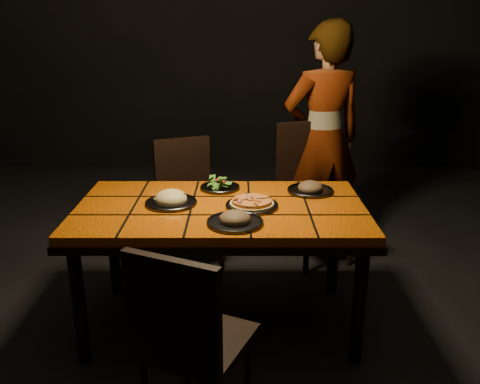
{
  "coord_description": "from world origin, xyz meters",
  "views": [
    {
      "loc": [
        0.11,
        -2.66,
        1.72
      ],
      "look_at": [
        0.11,
        0.02,
        0.82
      ],
      "focal_mm": 38.0,
      "sensor_mm": 36.0,
      "label": 1
    }
  ],
  "objects_px": {
    "chair_near": "(187,335)",
    "diner": "(323,140)",
    "chair_far_left": "(187,194)",
    "plate_pizza": "(252,204)",
    "chair_far_right": "(312,182)",
    "plate_pasta": "(171,200)",
    "dining_table": "(221,218)"
  },
  "relations": [
    {
      "from": "chair_far_right",
      "to": "plate_pizza",
      "type": "distance_m",
      "value": 1.1
    },
    {
      "from": "chair_far_right",
      "to": "plate_pasta",
      "type": "bearing_deg",
      "value": -157.49
    },
    {
      "from": "plate_pasta",
      "to": "dining_table",
      "type": "bearing_deg",
      "value": -3.9
    },
    {
      "from": "dining_table",
      "to": "diner",
      "type": "height_order",
      "value": "diner"
    },
    {
      "from": "plate_pizza",
      "to": "plate_pasta",
      "type": "bearing_deg",
      "value": 173.96
    },
    {
      "from": "chair_far_right",
      "to": "plate_pizza",
      "type": "xyz_separation_m",
      "value": [
        -0.47,
        -0.98,
        0.18
      ]
    },
    {
      "from": "chair_near",
      "to": "diner",
      "type": "xyz_separation_m",
      "value": [
        0.84,
        2.01,
        0.35
      ]
    },
    {
      "from": "chair_far_left",
      "to": "plate_pizza",
      "type": "xyz_separation_m",
      "value": [
        0.45,
        -0.88,
        0.24
      ]
    },
    {
      "from": "chair_near",
      "to": "plate_pizza",
      "type": "distance_m",
      "value": 0.95
    },
    {
      "from": "chair_far_left",
      "to": "plate_pizza",
      "type": "distance_m",
      "value": 1.01
    },
    {
      "from": "dining_table",
      "to": "chair_far_left",
      "type": "relative_size",
      "value": 1.75
    },
    {
      "from": "diner",
      "to": "plate_pasta",
      "type": "height_order",
      "value": "diner"
    },
    {
      "from": "dining_table",
      "to": "chair_near",
      "type": "distance_m",
      "value": 0.92
    },
    {
      "from": "chair_far_left",
      "to": "dining_table",
      "type": "bearing_deg",
      "value": -94.38
    },
    {
      "from": "dining_table",
      "to": "plate_pasta",
      "type": "relative_size",
      "value": 5.58
    },
    {
      "from": "chair_near",
      "to": "plate_pasta",
      "type": "relative_size",
      "value": 3.12
    },
    {
      "from": "plate_pizza",
      "to": "plate_pasta",
      "type": "distance_m",
      "value": 0.45
    },
    {
      "from": "chair_far_right",
      "to": "chair_near",
      "type": "bearing_deg",
      "value": -134.9
    },
    {
      "from": "plate_pizza",
      "to": "chair_far_right",
      "type": "bearing_deg",
      "value": 64.46
    },
    {
      "from": "plate_pizza",
      "to": "plate_pasta",
      "type": "xyz_separation_m",
      "value": [
        -0.45,
        0.05,
        0.01
      ]
    },
    {
      "from": "plate_pizza",
      "to": "diner",
      "type": "bearing_deg",
      "value": 63.72
    },
    {
      "from": "chair_near",
      "to": "plate_pizza",
      "type": "bearing_deg",
      "value": -83.42
    },
    {
      "from": "dining_table",
      "to": "plate_pasta",
      "type": "xyz_separation_m",
      "value": [
        -0.28,
        0.02,
        0.1
      ]
    },
    {
      "from": "dining_table",
      "to": "chair_far_left",
      "type": "bearing_deg",
      "value": 108.16
    },
    {
      "from": "diner",
      "to": "plate_pasta",
      "type": "relative_size",
      "value": 6.02
    },
    {
      "from": "dining_table",
      "to": "plate_pasta",
      "type": "distance_m",
      "value": 0.3
    },
    {
      "from": "chair_far_left",
      "to": "chair_far_right",
      "type": "xyz_separation_m",
      "value": [
        0.92,
        0.1,
        0.06
      ]
    },
    {
      "from": "chair_far_left",
      "to": "plate_pizza",
      "type": "relative_size",
      "value": 3.1
    },
    {
      "from": "chair_near",
      "to": "diner",
      "type": "bearing_deg",
      "value": -88.31
    },
    {
      "from": "chair_near",
      "to": "chair_far_right",
      "type": "height_order",
      "value": "chair_far_right"
    },
    {
      "from": "chair_far_left",
      "to": "plate_pasta",
      "type": "height_order",
      "value": "chair_far_left"
    },
    {
      "from": "chair_far_left",
      "to": "diner",
      "type": "relative_size",
      "value": 0.53
    }
  ]
}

